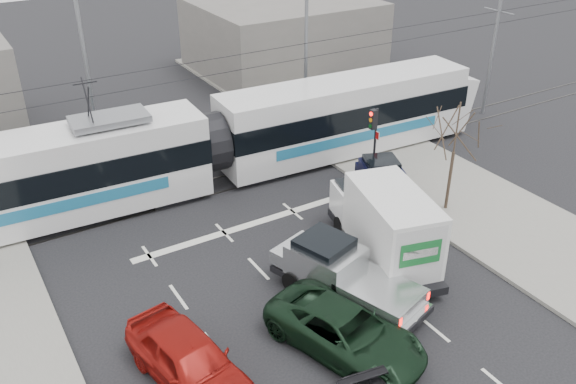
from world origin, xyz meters
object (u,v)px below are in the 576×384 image
traffic_signal (374,129)px  box_truck (385,225)px  red_car (189,361)px  bare_tree (456,133)px  silver_pickup (340,272)px  tram (211,144)px  navy_pickup (384,185)px  green_car (345,331)px  street_lamp_far (82,63)px  street_lamp_near (303,40)px

traffic_signal → box_truck: (-3.67, -5.46, -1.16)m
box_truck → red_car: 9.28m
bare_tree → silver_pickup: (-7.59, -2.44, -2.75)m
silver_pickup → bare_tree: bearing=0.3°
tram → navy_pickup: (5.79, -5.84, -1.13)m
box_truck → green_car: (-4.26, -3.31, -0.83)m
bare_tree → traffic_signal: 4.28m
silver_pickup → traffic_signal: bearing=27.4°
street_lamp_far → box_truck: bearing=-65.0°
street_lamp_far → navy_pickup: street_lamp_far is taller
street_lamp_far → silver_pickup: 16.97m
bare_tree → tram: (-7.78, 7.81, -1.70)m
tram → street_lamp_far: bearing=128.1°
street_lamp_near → bare_tree: bearing=-88.6°
bare_tree → navy_pickup: bare_tree is taller
box_truck → green_car: size_ratio=1.25×
navy_pickup → street_lamp_near: bearing=101.5°
bare_tree → silver_pickup: size_ratio=0.82×
silver_pickup → red_car: silver_pickup is taller
bare_tree → box_truck: 5.48m
bare_tree → green_car: size_ratio=0.93×
green_car → red_car: size_ratio=1.07×
silver_pickup → red_car: 6.32m
tram → bare_tree: bearing=-42.1°
traffic_signal → street_lamp_far: (-10.66, 9.50, 2.37)m
street_lamp_far → box_truck: street_lamp_far is taller
bare_tree → box_truck: size_ratio=0.74×
street_lamp_far → green_car: (2.73, -18.27, -4.36)m
street_lamp_far → red_car: (-2.03, -16.99, -4.25)m
tram → green_car: bearing=-92.8°
box_truck → green_car: bearing=-127.7°
traffic_signal → box_truck: traffic_signal is taller
street_lamp_near → street_lamp_far: size_ratio=1.00×
traffic_signal → silver_pickup: bearing=-135.1°
bare_tree → street_lamp_near: (-0.29, 11.50, 1.32)m
box_truck → navy_pickup: box_truck is taller
traffic_signal → street_lamp_far: 14.47m
street_lamp_near → box_truck: 14.17m
tram → box_truck: tram is taller
tram → street_lamp_near: bearing=29.2°
navy_pickup → green_car: size_ratio=0.91×
street_lamp_near → box_truck: street_lamp_near is taller
silver_pickup → red_car: bearing=172.1°
bare_tree → red_car: 14.55m
red_car → green_car: bearing=-24.8°
tram → silver_pickup: size_ratio=4.76×
traffic_signal → tram: size_ratio=0.12×
street_lamp_near → tram: (-7.50, -3.69, -3.02)m
street_lamp_near → green_car: size_ratio=1.67×
traffic_signal → street_lamp_near: street_lamp_near is taller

